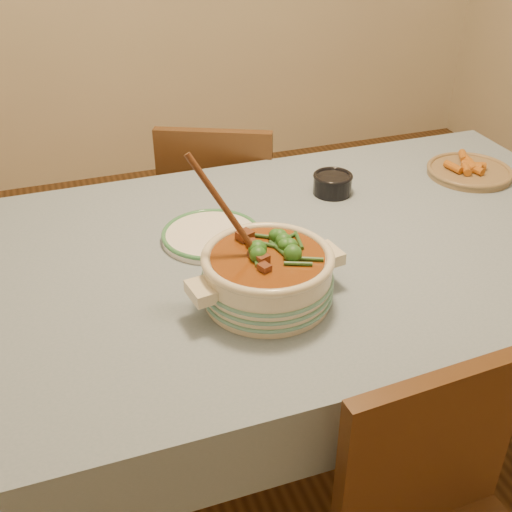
% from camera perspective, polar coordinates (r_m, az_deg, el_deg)
% --- Properties ---
extents(floor, '(4.50, 4.50, 0.00)m').
position_cam_1_polar(floor, '(2.17, 5.00, -16.05)').
color(floor, '#412812').
rests_on(floor, ground).
extents(dining_table, '(1.68, 1.08, 0.76)m').
position_cam_1_polar(dining_table, '(1.73, 6.02, -1.22)').
color(dining_table, brown).
rests_on(dining_table, floor).
extents(stew_casserole, '(0.37, 0.32, 0.35)m').
position_cam_1_polar(stew_casserole, '(1.42, 1.01, -1.40)').
color(stew_casserole, beige).
rests_on(stew_casserole, dining_table).
extents(white_plate, '(0.32, 0.32, 0.02)m').
position_cam_1_polar(white_plate, '(1.68, -3.99, 1.88)').
color(white_plate, white).
rests_on(white_plate, dining_table).
extents(condiment_bowl, '(0.12, 0.12, 0.06)m').
position_cam_1_polar(condiment_bowl, '(1.91, 6.82, 6.49)').
color(condiment_bowl, black).
rests_on(condiment_bowl, dining_table).
extents(fried_plate, '(0.33, 0.33, 0.04)m').
position_cam_1_polar(fried_plate, '(2.13, 18.46, 7.26)').
color(fried_plate, olive).
rests_on(fried_plate, dining_table).
extents(chair_far, '(0.52, 0.52, 0.85)m').
position_cam_1_polar(chair_far, '(2.38, -3.20, 3.74)').
color(chair_far, '#56331A').
rests_on(chair_far, floor).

